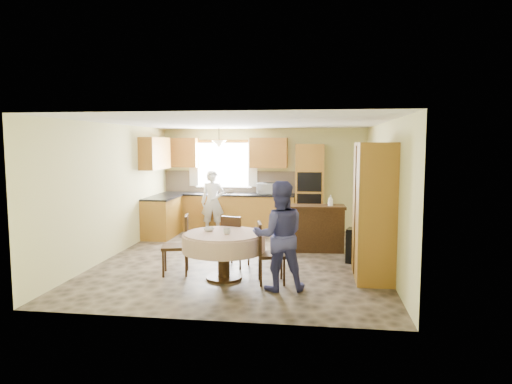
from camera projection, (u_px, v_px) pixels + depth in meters
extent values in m
cube|color=#6F5D4D|center=(244.00, 259.00, 8.46)|extent=(5.00, 6.00, 0.01)
cube|color=white|center=(243.00, 123.00, 8.20)|extent=(5.00, 6.00, 0.01)
cube|color=beige|center=(263.00, 179.00, 11.29)|extent=(5.00, 0.02, 2.50)
cube|color=beige|center=(202.00, 218.00, 5.37)|extent=(5.00, 0.02, 2.50)
cube|color=beige|center=(114.00, 190.00, 8.67)|extent=(0.02, 6.00, 2.50)
cube|color=beige|center=(384.00, 194.00, 7.99)|extent=(0.02, 6.00, 2.50)
cube|color=white|center=(223.00, 165.00, 11.36)|extent=(1.40, 0.03, 1.10)
cube|color=white|center=(194.00, 163.00, 11.41)|extent=(0.22, 0.02, 1.15)
cube|color=white|center=(253.00, 163.00, 11.21)|extent=(0.22, 0.02, 1.15)
cube|color=#B67A30|center=(227.00, 213.00, 11.19)|extent=(3.30, 0.60, 0.88)
cube|color=black|center=(227.00, 194.00, 11.14)|extent=(3.30, 0.64, 0.04)
cube|color=#B67A30|center=(162.00, 217.00, 10.48)|extent=(0.60, 1.20, 0.88)
cube|color=black|center=(162.00, 198.00, 10.44)|extent=(0.64, 1.20, 0.04)
cube|color=tan|center=(229.00, 182.00, 11.40)|extent=(3.30, 0.02, 0.55)
cube|color=#BE7F2F|center=(181.00, 153.00, 11.33)|extent=(0.85, 0.33, 0.72)
cube|color=#BE7F2F|center=(269.00, 153.00, 11.03)|extent=(0.90, 0.33, 0.72)
cube|color=#BE7F2F|center=(155.00, 153.00, 10.35)|extent=(0.33, 1.20, 0.72)
cube|color=#B67A30|center=(310.00, 189.00, 10.85)|extent=(0.66, 0.62, 2.12)
cube|color=black|center=(309.00, 182.00, 10.52)|extent=(0.56, 0.01, 0.45)
cube|color=black|center=(309.00, 203.00, 10.57)|extent=(0.56, 0.01, 0.45)
cone|color=beige|center=(219.00, 144.00, 10.84)|extent=(0.36, 0.36, 0.18)
cube|color=#3E2711|center=(314.00, 229.00, 9.07)|extent=(1.22, 0.56, 0.85)
cube|color=black|center=(360.00, 246.00, 8.14)|extent=(0.51, 0.42, 0.61)
cube|color=#B67A30|center=(374.00, 211.00, 7.16)|extent=(0.56, 1.12, 2.14)
cylinder|color=#3E2711|center=(224.00, 258.00, 7.17)|extent=(0.19, 0.19, 0.67)
cylinder|color=#3E2711|center=(224.00, 277.00, 7.20)|extent=(0.57, 0.57, 0.04)
cylinder|color=beige|center=(224.00, 234.00, 7.13)|extent=(1.24, 1.24, 0.05)
cylinder|color=beige|center=(224.00, 243.00, 7.14)|extent=(1.30, 1.30, 0.27)
cube|color=#3E2711|center=(175.00, 247.00, 7.43)|extent=(0.51, 0.51, 0.05)
cube|color=#3E2711|center=(187.00, 230.00, 7.42)|extent=(0.13, 0.40, 0.50)
cylinder|color=#3E2711|center=(161.00, 263.00, 7.30)|extent=(0.04, 0.04, 0.43)
cylinder|color=#3E2711|center=(183.00, 264.00, 7.25)|extent=(0.04, 0.04, 0.43)
cylinder|color=#3E2711|center=(168.00, 258.00, 7.66)|extent=(0.04, 0.04, 0.43)
cylinder|color=#3E2711|center=(189.00, 259.00, 7.61)|extent=(0.04, 0.04, 0.43)
cube|color=#3E2711|center=(236.00, 243.00, 7.90)|extent=(0.49, 0.49, 0.05)
cube|color=#3E2711|center=(231.00, 230.00, 7.71)|extent=(0.37, 0.14, 0.47)
cylinder|color=#3E2711|center=(224.00, 257.00, 7.78)|extent=(0.03, 0.03, 0.40)
cylinder|color=#3E2711|center=(244.00, 258.00, 7.73)|extent=(0.03, 0.03, 0.40)
cylinder|color=#3E2711|center=(228.00, 252.00, 8.11)|extent=(0.03, 0.03, 0.40)
cylinder|color=#3E2711|center=(247.00, 253.00, 8.06)|extent=(0.03, 0.03, 0.40)
cube|color=#3E2711|center=(272.00, 255.00, 6.95)|extent=(0.48, 0.48, 0.05)
cube|color=#3E2711|center=(260.00, 238.00, 6.91)|extent=(0.11, 0.39, 0.48)
cylinder|color=#3E2711|center=(259.00, 272.00, 6.83)|extent=(0.03, 0.03, 0.42)
cylinder|color=#3E2711|center=(282.00, 273.00, 6.78)|extent=(0.03, 0.03, 0.42)
cylinder|color=#3E2711|center=(262.00, 266.00, 7.17)|extent=(0.03, 0.03, 0.42)
cylinder|color=#3E2711|center=(284.00, 267.00, 7.12)|extent=(0.03, 0.03, 0.42)
cube|color=yellow|center=(374.00, 169.00, 9.30)|extent=(0.05, 0.65, 0.53)
cube|color=#ADBECB|center=(372.00, 169.00, 9.30)|extent=(0.01, 0.53, 0.42)
imported|color=silver|center=(267.00, 189.00, 10.94)|extent=(0.50, 0.35, 0.27)
imported|color=silver|center=(213.00, 202.00, 10.79)|extent=(0.60, 0.45, 1.51)
imported|color=navy|center=(279.00, 236.00, 6.61)|extent=(0.89, 0.75, 1.60)
imported|color=#B2B2B2|center=(295.00, 207.00, 9.08)|extent=(0.23, 0.23, 0.05)
imported|color=silver|center=(331.00, 202.00, 8.97)|extent=(0.10, 0.10, 0.27)
imported|color=#B2B2B2|center=(227.00, 231.00, 7.02)|extent=(0.14, 0.14, 0.09)
imported|color=#B2B2B2|center=(209.00, 230.00, 7.26)|extent=(0.21, 0.21, 0.05)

